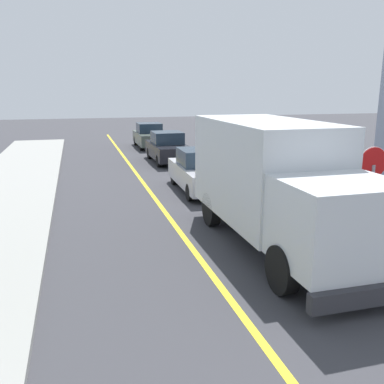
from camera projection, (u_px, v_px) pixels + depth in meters
name	position (u px, v px, depth m)	size (l,w,h in m)	color
centre_line_yellow	(186.00, 241.00, 11.53)	(0.16, 56.00, 0.01)	gold
box_truck	(275.00, 179.00, 10.86)	(2.44, 7.19, 3.20)	silver
parked_car_near	(201.00, 171.00, 16.95)	(1.89, 4.43, 1.67)	#B7B7BC
parked_car_mid	(168.00, 148.00, 23.64)	(1.82, 4.41, 1.67)	black
parked_car_far	(150.00, 136.00, 29.50)	(1.83, 4.41, 1.67)	#4C564C
parked_van_across	(282.00, 171.00, 17.10)	(1.96, 4.46, 1.67)	#B7B7BC
stop_sign	(372.00, 179.00, 10.46)	(0.80, 0.10, 2.65)	gray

